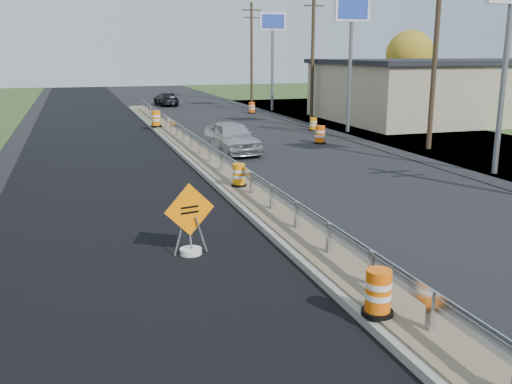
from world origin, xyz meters
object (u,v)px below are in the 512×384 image
object	(u,v)px
barrel_median_far	(156,119)
car_dark_far	(166,99)
car_silver	(232,137)
caution_sign	(190,237)
barrel_median_mid	(239,175)
barrel_shoulder_mid	(313,124)
barrel_shoulder_far	(252,108)
barrel_median_near	(378,293)
barrel_shoulder_near	(320,135)

from	to	relation	value
barrel_median_far	car_dark_far	bearing A→B (deg)	78.98
barrel_median_far	car_silver	bearing A→B (deg)	-75.78
caution_sign	barrel_median_mid	distance (m)	6.36
caution_sign	car_dark_far	world-z (taller)	caution_sign
barrel_median_mid	barrel_median_far	xyz separation A→B (m)	(-0.43, 17.20, 0.10)
barrel_shoulder_mid	car_silver	distance (m)	9.37
barrel_shoulder_far	car_dark_far	bearing A→B (deg)	121.09
barrel_median_mid	car_silver	distance (m)	8.15
barrel_median_mid	barrel_shoulder_mid	bearing A→B (deg)	57.87
car_dark_far	barrel_median_far	bearing A→B (deg)	76.28
barrel_median_near	barrel_shoulder_far	xyz separation A→B (m)	(8.78, 35.67, -0.21)
caution_sign	barrel_shoulder_far	bearing A→B (deg)	57.28
barrel_median_near	car_silver	xyz separation A→B (m)	(2.35, 18.27, 0.14)
barrel_shoulder_mid	car_dark_far	distance (m)	21.05
barrel_median_mid	car_silver	size ratio (longest dim) A/B	0.18
caution_sign	barrel_median_near	distance (m)	5.25
car_dark_far	barrel_median_mid	bearing A→B (deg)	82.45
car_silver	car_dark_far	bearing A→B (deg)	83.26
barrel_median_near	barrel_shoulder_near	bearing A→B (deg)	68.81
barrel_median_mid	barrel_shoulder_near	bearing A→B (deg)	52.27
caution_sign	barrel_shoulder_far	size ratio (longest dim) A/B	2.00
caution_sign	barrel_shoulder_far	xyz separation A→B (m)	(11.19, 31.02, -0.03)
barrel_median_far	barrel_shoulder_mid	bearing A→B (deg)	-17.99
barrel_median_far	barrel_shoulder_far	xyz separation A→B (m)	(8.78, 8.13, -0.29)
car_silver	barrel_median_mid	bearing A→B (deg)	-108.24
barrel_median_near	barrel_shoulder_mid	bearing A→B (deg)	69.17
barrel_median_mid	barrel_median_far	world-z (taller)	barrel_median_far
barrel_median_near	barrel_shoulder_near	xyz separation A→B (m)	(7.61, 19.63, -0.17)
barrel_median_mid	barrel_shoulder_far	bearing A→B (deg)	71.75
caution_sign	car_dark_far	distance (m)	40.45
barrel_shoulder_mid	barrel_median_mid	bearing A→B (deg)	-122.13
caution_sign	barrel_median_far	world-z (taller)	caution_sign
barrel_median_far	barrel_shoulder_near	size ratio (longest dim) A/B	1.06
barrel_median_far	barrel_shoulder_far	size ratio (longest dim) A/B	1.13
barrel_median_far	barrel_shoulder_mid	world-z (taller)	barrel_median_far
barrel_median_mid	barrel_shoulder_near	distance (m)	11.74
caution_sign	barrel_shoulder_near	bearing A→B (deg)	43.33
barrel_shoulder_far	barrel_median_near	bearing A→B (deg)	-103.82
car_silver	barrel_median_far	bearing A→B (deg)	99.62
barrel_median_mid	barrel_median_far	distance (m)	17.20
barrel_shoulder_near	barrel_shoulder_far	bearing A→B (deg)	85.83
barrel_median_far	barrel_shoulder_near	distance (m)	10.98
barrel_median_near	barrel_median_mid	world-z (taller)	barrel_median_near
barrel_median_far	car_silver	xyz separation A→B (m)	(2.35, -9.27, 0.05)
barrel_median_near	barrel_median_far	world-z (taller)	barrel_median_far
barrel_shoulder_far	car_silver	distance (m)	18.56
barrel_median_far	car_silver	distance (m)	9.57
car_dark_far	car_silver	bearing A→B (deg)	85.16
caution_sign	barrel_shoulder_near	xyz separation A→B (m)	(10.02, 14.98, 0.01)
car_silver	car_dark_far	distance (m)	26.44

